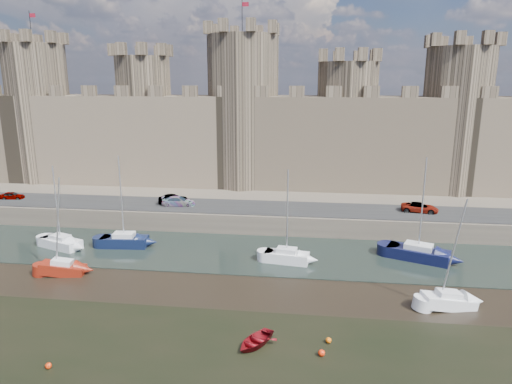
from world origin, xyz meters
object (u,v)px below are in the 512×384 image
Objects in this scene: car_1 at (173,199)px; sailboat_5 at (448,300)px; sailboat_4 at (63,268)px; sailboat_3 at (418,253)px; car_3 at (420,208)px; sailboat_1 at (124,240)px; car_0 at (12,196)px; car_2 at (178,201)px; sailboat_0 at (61,242)px; sailboat_2 at (287,256)px.

sailboat_5 reaches higher than car_1.
sailboat_5 is at bearing -12.17° from sailboat_4.
sailboat_3 is (30.21, -10.05, -2.30)m from car_1.
sailboat_1 is (-35.13, -10.27, -2.30)m from car_3.
car_1 reaches higher than car_0.
car_2 is (24.31, -0.45, 0.10)m from car_0.
sailboat_0 is 41.45m from sailboat_5.
sailboat_4 is (-38.16, -18.38, -2.40)m from car_3.
car_1 is at bearing -96.52° from car_0.
sailboat_4 is 36.34m from sailboat_5.
car_2 is at bearing 100.95° from car_3.
sailboat_1 is at bearing 147.20° from car_1.
sailboat_2 reaches higher than car_0.
car_2 is 0.42× the size of sailboat_1.
car_0 is 17.53m from sailboat_0.
sailboat_2 is (39.51, -12.19, -2.24)m from car_0.
sailboat_5 is (33.24, -10.47, -0.13)m from sailboat_1.
car_0 is 55.67m from car_3.
sailboat_1 is at bearing 30.26° from sailboat_0.
sailboat_5 is at bearing 7.50° from sailboat_0.
sailboat_5 is at bearing -118.16° from car_0.
sailboat_5 is at bearing -175.85° from car_3.
car_3 is (31.36, 0.87, -0.01)m from car_2.
car_2 is 0.44× the size of sailboat_4.
sailboat_1 is 19.12m from sailboat_2.
car_2 is at bearing 60.33° from sailboat_4.
sailboat_5 is at bearing -128.98° from car_2.
car_0 is at bearing -167.86° from sailboat_3.
sailboat_4 reaches higher than car_1.
car_0 is 25.19m from sailboat_4.
sailboat_2 is 16.42m from sailboat_5.
car_2 is at bearing 150.43° from sailboat_2.
sailboat_0 reaches higher than car_0.
sailboat_3 is (40.16, 1.43, 0.08)m from sailboat_0.
sailboat_3 reaches higher than car_3.
sailboat_5 is (40.41, -9.21, -0.06)m from sailboat_0.
sailboat_0 reaches higher than car_1.
sailboat_3 is at bearing -112.50° from car_2.
sailboat_0 is (-42.30, -11.52, -2.37)m from car_3.
sailboat_1 is 34.85m from sailboat_5.
car_2 is 31.37m from car_3.
sailboat_0 is 0.86× the size of sailboat_3.
car_3 is at bearing 100.42° from sailboat_3.
car_1 is at bearing 69.44° from sailboat_0.
sailboat_4 is at bearing -38.52° from sailboat_0.
car_0 is 0.33× the size of sailboat_0.
sailboat_1 reaches higher than car_1.
sailboat_1 is 1.07× the size of sailboat_4.
sailboat_3 is (-2.14, -10.09, -2.29)m from car_3.
car_0 is at bearing 73.38° from car_1.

